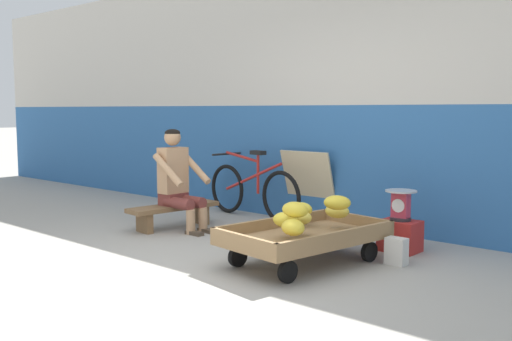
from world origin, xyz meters
The scene contains 11 objects.
ground_plane centered at (0.00, 0.00, 0.00)m, with size 80.00×80.00×0.00m, color #A39E93.
back_wall centered at (0.00, 2.65, 1.58)m, with size 16.00×0.30×3.16m.
banana_cart centered at (0.57, 0.87, 0.24)m, with size 1.03×1.54×0.36m.
banana_pile centered at (0.61, 0.85, 0.46)m, with size 0.76×1.10×0.25m.
low_bench centered at (-1.51, 1.14, 0.20)m, with size 0.42×1.13×0.27m.
vendor_seated centered at (-1.43, 1.14, 0.57)m, with size 0.68×0.48×1.14m.
plastic_crate centered at (0.97, 1.86, 0.15)m, with size 0.36×0.28×0.30m.
weighing_scale centered at (0.97, 1.86, 0.45)m, with size 0.30×0.30×0.29m.
bicycle_near_left centered at (-1.26, 2.22, 0.35)m, with size 1.65×0.48×0.86m.
sign_board centered at (-0.57, 2.48, 0.43)m, with size 0.70×0.28×0.87m.
shopping_bag centered at (1.18, 1.39, 0.12)m, with size 0.18×0.12×0.24m, color silver.
Camera 1 is at (3.61, -3.19, 1.36)m, focal length 41.09 mm.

